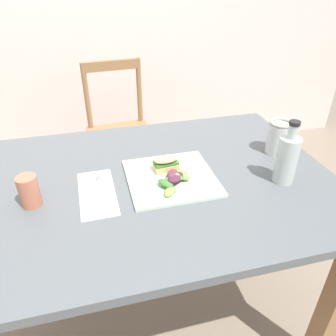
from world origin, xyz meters
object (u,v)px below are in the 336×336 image
Objects in this scene: chair_wooden_far at (121,132)px; mason_jar_iced_tea at (278,138)px; fork_on_napkin at (97,189)px; dining_table at (154,207)px; bottle_cold_brew at (286,161)px; sandwich_half_front at (166,163)px; plate_lunch at (171,178)px; cup_extra_side at (29,191)px.

mason_jar_iced_tea reaches higher than chair_wooden_far.
chair_wooden_far is 4.69× the size of fork_on_napkin.
bottle_cold_brew reaches higher than dining_table.
fork_on_napkin is (-0.25, -0.05, -0.03)m from sandwich_half_front.
chair_wooden_far is 6.63× the size of mason_jar_iced_tea.
chair_wooden_far is at bearing 79.57° from fork_on_napkin.
chair_wooden_far is 3.98× the size of bottle_cold_brew.
chair_wooden_far is 1.26m from bottle_cold_brew.
bottle_cold_brew is at bearing -9.25° from fork_on_napkin.
plate_lunch is 2.97× the size of cup_extra_side.
dining_table is 1.01m from chair_wooden_far.
cup_extra_side is (-0.89, -0.11, -0.01)m from mason_jar_iced_tea.
mason_jar_iced_tea is at bearing -61.48° from chair_wooden_far.
fork_on_napkin reaches higher than dining_table.
plate_lunch is 0.06m from sandwich_half_front.
dining_table is at bearing 164.22° from plate_lunch.
plate_lunch is 1.35× the size of bottle_cold_brew.
sandwich_half_front is 0.45m from cup_extra_side.
mason_jar_iced_tea reaches higher than dining_table.
sandwich_half_front reaches higher than dining_table.
bottle_cold_brew is (0.61, -0.10, 0.07)m from fork_on_napkin.
mason_jar_iced_tea is 0.90m from cup_extra_side.
mason_jar_iced_tea is at bearing 65.61° from bottle_cold_brew.
sandwich_half_front is at bearing -86.63° from chair_wooden_far.
cup_extra_side reaches higher than sandwich_half_front.
chair_wooden_far reaches higher than cup_extra_side.
plate_lunch is 0.45m from cup_extra_side.
plate_lunch is 0.39m from bottle_cold_brew.
sandwich_half_front is 0.50× the size of fork_on_napkin.
cup_extra_side is (-0.45, -0.03, 0.04)m from plate_lunch.
dining_table is 0.48m from bottle_cold_brew.
cup_extra_side is at bearing -173.50° from dining_table.
mason_jar_iced_tea is at bearing 4.36° from sandwich_half_front.
sandwich_half_front is at bearing -175.64° from mason_jar_iced_tea.
sandwich_half_front is 0.71× the size of mason_jar_iced_tea.
cup_extra_side is (-0.38, -1.05, 0.34)m from chair_wooden_far.
sandwich_half_front is at bearing 9.43° from cup_extra_side.
fork_on_napkin is 1.87× the size of cup_extra_side.
chair_wooden_far is (-0.00, 1.00, -0.17)m from dining_table.
bottle_cold_brew is (0.42, -0.12, 0.20)m from dining_table.
mason_jar_iced_tea is at bearing 6.88° from cup_extra_side.
plate_lunch is 0.25m from fork_on_napkin.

